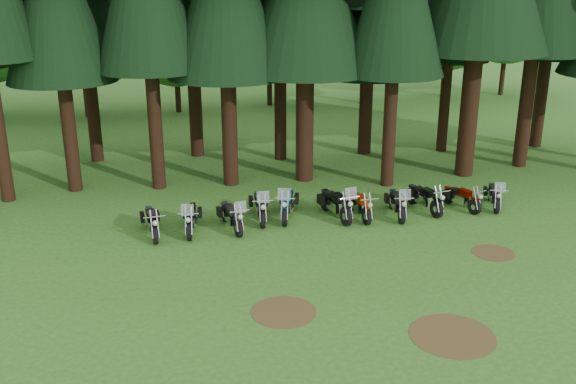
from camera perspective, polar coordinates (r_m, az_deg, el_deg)
name	(u,v)px	position (r m, az deg, el deg)	size (l,w,h in m)	color
ground	(367,271)	(20.14, 7.03, -6.97)	(120.00, 120.00, 0.00)	#2B671B
decid_2	(85,38)	(42.39, -17.60, 12.95)	(6.72, 6.53, 8.40)	#311B10
decid_3	(179,43)	(42.54, -9.64, 12.96)	(6.12, 5.95, 7.65)	#311B10
decid_4	(273,41)	(44.35, -1.31, 13.27)	(5.93, 5.76, 7.41)	#311B10
decid_5	(373,12)	(45.23, 7.55, 15.59)	(8.45, 8.21, 10.56)	#311B10
decid_6	(454,25)	(48.91, 14.56, 14.20)	(7.06, 6.86, 8.82)	#311B10
decid_7	(516,9)	(50.81, 19.62, 15.04)	(8.44, 8.20, 10.55)	#311B10
dirt_patch_0	(284,312)	(17.75, -0.40, -10.59)	(1.80, 1.80, 0.01)	#4C3D1E
dirt_patch_1	(493,253)	(22.26, 17.78, -5.17)	(1.40, 1.40, 0.01)	#4C3D1E
dirt_patch_2	(452,335)	(17.23, 14.40, -12.25)	(2.20, 2.20, 0.01)	#4C3D1E
motorcycle_0	(152,223)	(22.92, -12.00, -2.70)	(0.44, 2.23, 0.91)	black
motorcycle_1	(191,219)	(22.97, -8.61, -2.40)	(0.58, 2.28, 1.43)	black
motorcycle_2	(232,217)	(23.01, -5.04, -2.23)	(0.72, 2.23, 1.41)	black
motorcycle_3	(260,207)	(23.82, -2.51, -1.35)	(0.45, 2.38, 1.50)	black
motorcycle_4	(287,205)	(24.01, -0.05, -1.13)	(1.00, 2.42, 1.54)	black
motorcycle_5	(336,205)	(24.04, 4.26, -1.14)	(0.80, 2.48, 1.56)	black
motorcycle_6	(359,206)	(24.22, 6.34, -1.21)	(0.37, 2.22, 0.90)	black
motorcycle_7	(397,204)	(24.51, 9.68, -1.07)	(0.58, 2.29, 1.44)	black
motorcycle_8	(424,199)	(25.28, 12.03, -0.60)	(0.63, 2.28, 0.94)	black
motorcycle_9	(461,198)	(25.83, 15.13, -0.56)	(0.79, 1.97, 0.83)	black
motorcycle_10	(494,196)	(26.38, 17.84, -0.36)	(0.95, 2.09, 1.34)	black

